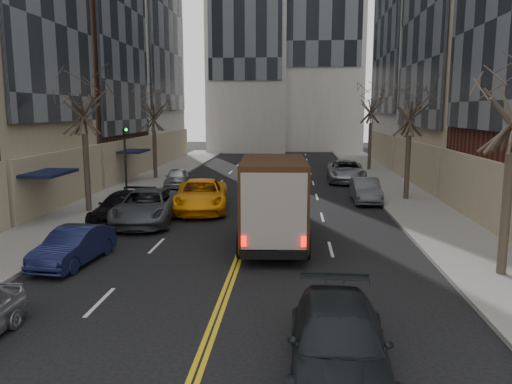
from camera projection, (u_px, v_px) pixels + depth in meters
sidewalk_left at (128, 191)px, 33.36m from camera, size 4.00×66.00×0.15m
sidewalk_right at (402, 194)px, 32.05m from camera, size 4.00×66.00×0.15m
tree_lf_mid at (82, 87)px, 25.40m from camera, size 3.20×3.20×8.91m
tree_lf_far at (153, 102)px, 38.28m from camera, size 3.20×3.20×8.12m
tree_rt_mid at (411, 97)px, 29.10m from camera, size 3.20×3.20×8.32m
tree_rt_far at (372, 95)px, 43.77m from camera, size 3.20×3.20×9.11m
traffic_signal at (125, 157)px, 27.87m from camera, size 0.29×0.26×4.70m
ups_truck at (273, 202)px, 19.91m from camera, size 2.91×6.62×3.56m
observer_sedan at (338, 343)px, 10.18m from camera, size 2.23×5.08×1.45m
taxi at (201, 195)px, 27.06m from camera, size 3.49×6.34×1.68m
pedestrian at (243, 221)px, 20.75m from camera, size 0.56×0.71×1.68m
parked_lf_b at (74, 246)px, 17.72m from camera, size 1.80×4.10×1.31m
parked_lf_c at (146, 206)px, 24.17m from camera, size 3.19×6.02×1.61m
parked_lf_d at (123, 207)px, 24.36m from camera, size 2.36×5.10×1.44m
parked_lf_e at (177, 178)px, 35.58m from camera, size 1.93×3.92×1.29m
parked_rt_a at (366, 190)px, 29.63m from camera, size 1.52×4.31×1.42m
parked_rt_b at (346, 171)px, 37.96m from camera, size 2.97×6.05×1.65m
parked_rt_c at (349, 172)px, 38.51m from camera, size 2.42×4.72×1.31m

